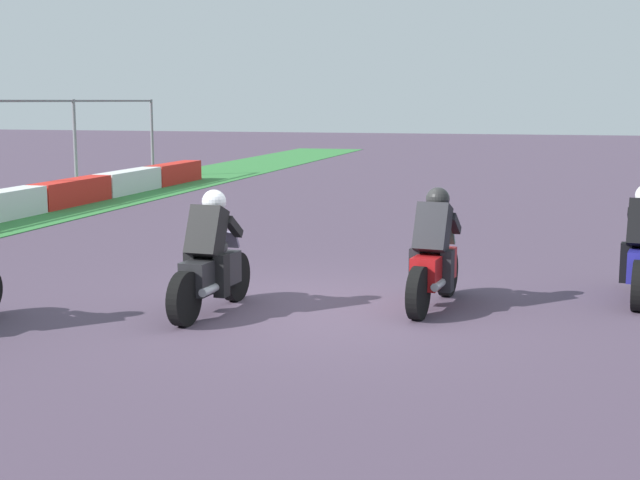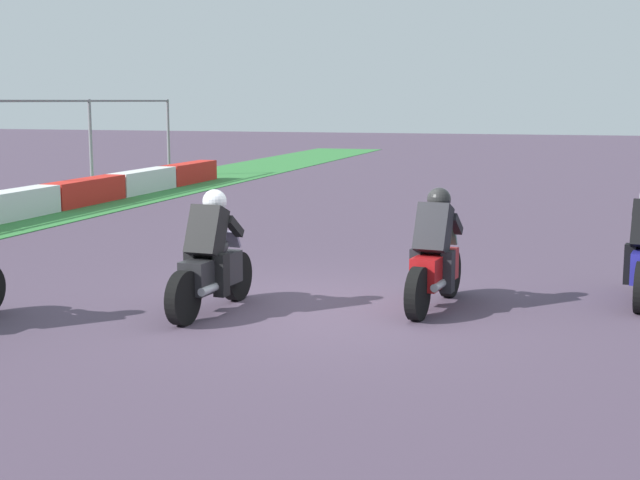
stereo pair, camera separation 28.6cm
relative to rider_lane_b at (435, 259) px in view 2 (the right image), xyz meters
name	(u,v)px [view 2 (the right image)]	position (x,y,z in m)	size (l,w,h in m)	color
ground_plane	(317,309)	(-0.49, 1.39, -0.62)	(120.00, 120.00, 0.00)	#4D3D51
rider_lane_b	(435,259)	(0.00, 0.00, 0.00)	(2.04, 0.58, 1.51)	black
rider_lane_c	(211,262)	(-1.01, 2.59, 0.00)	(2.04, 0.55, 1.51)	black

